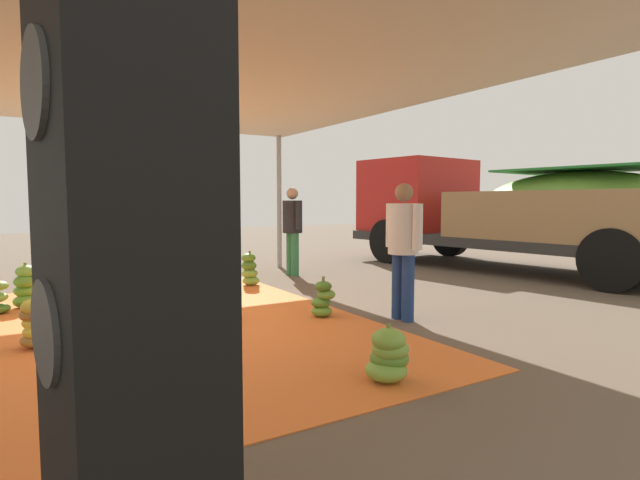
{
  "coord_description": "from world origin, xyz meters",
  "views": [
    {
      "loc": [
        5.71,
        -1.46,
        1.41
      ],
      "look_at": [
        -0.24,
        2.16,
        0.87
      ],
      "focal_mm": 27.88,
      "sensor_mm": 36.0,
      "label": 1
    }
  ],
  "objects_px": {
    "banana_bunch_0": "(37,324)",
    "banana_bunch_10": "(120,281)",
    "banana_bunch_4": "(119,297)",
    "banana_bunch_5": "(388,356)",
    "banana_bunch_7": "(155,292)",
    "worker_1": "(292,224)",
    "banana_bunch_11": "(103,310)",
    "banana_bunch_8": "(323,300)",
    "cargo_truck_main": "(504,209)",
    "banana_bunch_3": "(179,281)",
    "worker_0": "(403,241)",
    "speaker_stack": "(135,321)",
    "banana_bunch_6": "(225,302)",
    "banana_bunch_9": "(25,288)",
    "banana_bunch_2": "(250,270)"
  },
  "relations": [
    {
      "from": "banana_bunch_0",
      "to": "banana_bunch_10",
      "type": "relative_size",
      "value": 1.2
    },
    {
      "from": "banana_bunch_4",
      "to": "banana_bunch_5",
      "type": "bearing_deg",
      "value": 21.59
    },
    {
      "from": "banana_bunch_7",
      "to": "worker_1",
      "type": "relative_size",
      "value": 0.28
    },
    {
      "from": "banana_bunch_11",
      "to": "worker_1",
      "type": "distance_m",
      "value": 4.5
    },
    {
      "from": "banana_bunch_8",
      "to": "cargo_truck_main",
      "type": "xyz_separation_m",
      "value": [
        -1.77,
        5.54,
        1.04
      ]
    },
    {
      "from": "banana_bunch_3",
      "to": "worker_0",
      "type": "bearing_deg",
      "value": 31.35
    },
    {
      "from": "banana_bunch_7",
      "to": "banana_bunch_4",
      "type": "bearing_deg",
      "value": -70.56
    },
    {
      "from": "speaker_stack",
      "to": "banana_bunch_11",
      "type": "bearing_deg",
      "value": 173.84
    },
    {
      "from": "banana_bunch_7",
      "to": "banana_bunch_6",
      "type": "bearing_deg",
      "value": 23.51
    },
    {
      "from": "banana_bunch_0",
      "to": "banana_bunch_5",
      "type": "xyz_separation_m",
      "value": [
        2.47,
        2.31,
        -0.02
      ]
    },
    {
      "from": "banana_bunch_11",
      "to": "worker_1",
      "type": "height_order",
      "value": "worker_1"
    },
    {
      "from": "banana_bunch_5",
      "to": "banana_bunch_7",
      "type": "distance_m",
      "value": 3.81
    },
    {
      "from": "banana_bunch_5",
      "to": "banana_bunch_9",
      "type": "bearing_deg",
      "value": -152.71
    },
    {
      "from": "banana_bunch_7",
      "to": "speaker_stack",
      "type": "xyz_separation_m",
      "value": [
        5.06,
        -1.2,
        0.82
      ]
    },
    {
      "from": "cargo_truck_main",
      "to": "worker_0",
      "type": "xyz_separation_m",
      "value": [
        2.39,
        -4.8,
        -0.31
      ]
    },
    {
      "from": "worker_1",
      "to": "banana_bunch_4",
      "type": "bearing_deg",
      "value": -62.0
    },
    {
      "from": "banana_bunch_4",
      "to": "cargo_truck_main",
      "type": "height_order",
      "value": "cargo_truck_main"
    },
    {
      "from": "banana_bunch_3",
      "to": "banana_bunch_8",
      "type": "distance_m",
      "value": 2.62
    },
    {
      "from": "banana_bunch_7",
      "to": "speaker_stack",
      "type": "bearing_deg",
      "value": -13.35
    },
    {
      "from": "banana_bunch_9",
      "to": "banana_bunch_0",
      "type": "bearing_deg",
      "value": 1.88
    },
    {
      "from": "banana_bunch_10",
      "to": "speaker_stack",
      "type": "bearing_deg",
      "value": -8.77
    },
    {
      "from": "banana_bunch_3",
      "to": "banana_bunch_9",
      "type": "relative_size",
      "value": 0.79
    },
    {
      "from": "cargo_truck_main",
      "to": "worker_1",
      "type": "xyz_separation_m",
      "value": [
        -1.44,
        -4.24,
        -0.28
      ]
    },
    {
      "from": "banana_bunch_8",
      "to": "cargo_truck_main",
      "type": "bearing_deg",
      "value": 107.77
    },
    {
      "from": "banana_bunch_9",
      "to": "banana_bunch_11",
      "type": "bearing_deg",
      "value": 22.15
    },
    {
      "from": "banana_bunch_5",
      "to": "speaker_stack",
      "type": "relative_size",
      "value": 0.22
    },
    {
      "from": "banana_bunch_0",
      "to": "banana_bunch_3",
      "type": "height_order",
      "value": "banana_bunch_0"
    },
    {
      "from": "worker_1",
      "to": "banana_bunch_2",
      "type": "bearing_deg",
      "value": -59.8
    },
    {
      "from": "cargo_truck_main",
      "to": "worker_0",
      "type": "bearing_deg",
      "value": -63.54
    },
    {
      "from": "cargo_truck_main",
      "to": "banana_bunch_10",
      "type": "bearing_deg",
      "value": -98.67
    },
    {
      "from": "banana_bunch_4",
      "to": "banana_bunch_7",
      "type": "bearing_deg",
      "value": 109.44
    },
    {
      "from": "banana_bunch_3",
      "to": "worker_0",
      "type": "distance_m",
      "value": 3.59
    },
    {
      "from": "banana_bunch_0",
      "to": "banana_bunch_7",
      "type": "relative_size",
      "value": 1.09
    },
    {
      "from": "banana_bunch_3",
      "to": "speaker_stack",
      "type": "xyz_separation_m",
      "value": [
        5.87,
        -1.74,
        0.83
      ]
    },
    {
      "from": "speaker_stack",
      "to": "banana_bunch_8",
      "type": "bearing_deg",
      "value": 140.92
    },
    {
      "from": "banana_bunch_4",
      "to": "banana_bunch_7",
      "type": "xyz_separation_m",
      "value": [
        -0.17,
        0.47,
        -0.01
      ]
    },
    {
      "from": "banana_bunch_5",
      "to": "banana_bunch_11",
      "type": "relative_size",
      "value": 0.9
    },
    {
      "from": "banana_bunch_3",
      "to": "banana_bunch_0",
      "type": "bearing_deg",
      "value": -43.41
    },
    {
      "from": "banana_bunch_9",
      "to": "banana_bunch_3",
      "type": "bearing_deg",
      "value": 86.82
    },
    {
      "from": "banana_bunch_2",
      "to": "banana_bunch_6",
      "type": "height_order",
      "value": "banana_bunch_2"
    },
    {
      "from": "banana_bunch_10",
      "to": "cargo_truck_main",
      "type": "height_order",
      "value": "cargo_truck_main"
    },
    {
      "from": "banana_bunch_10",
      "to": "cargo_truck_main",
      "type": "relative_size",
      "value": 0.06
    },
    {
      "from": "banana_bunch_4",
      "to": "banana_bunch_10",
      "type": "height_order",
      "value": "banana_bunch_4"
    },
    {
      "from": "cargo_truck_main",
      "to": "worker_1",
      "type": "height_order",
      "value": "cargo_truck_main"
    },
    {
      "from": "banana_bunch_0",
      "to": "banana_bunch_6",
      "type": "bearing_deg",
      "value": 91.19
    },
    {
      "from": "banana_bunch_8",
      "to": "worker_1",
      "type": "xyz_separation_m",
      "value": [
        -3.22,
        1.3,
        0.76
      ]
    },
    {
      "from": "banana_bunch_2",
      "to": "banana_bunch_8",
      "type": "height_order",
      "value": "banana_bunch_2"
    },
    {
      "from": "banana_bunch_6",
      "to": "worker_1",
      "type": "xyz_separation_m",
      "value": [
        -2.84,
        2.41,
        0.74
      ]
    },
    {
      "from": "banana_bunch_8",
      "to": "speaker_stack",
      "type": "xyz_separation_m",
      "value": [
        3.49,
        -2.83,
        0.83
      ]
    },
    {
      "from": "banana_bunch_11",
      "to": "worker_0",
      "type": "bearing_deg",
      "value": 66.48
    }
  ]
}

